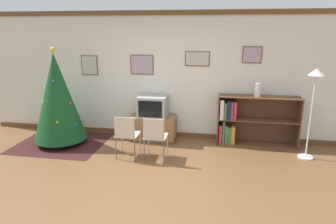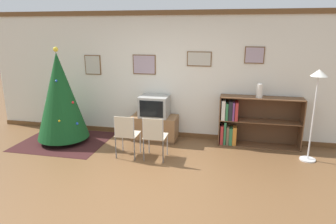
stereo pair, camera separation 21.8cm
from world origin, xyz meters
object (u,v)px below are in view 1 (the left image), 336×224
(vase, at_px, (258,90))
(bookshelf, at_px, (244,121))
(standing_lamp, at_px, (314,91))
(christmas_tree, at_px, (57,97))
(television, at_px, (153,106))
(tv_console, at_px, (153,128))
(folding_chair_left, at_px, (126,134))
(folding_chair_right, at_px, (155,136))

(vase, bearing_deg, bookshelf, 167.77)
(bookshelf, bearing_deg, vase, -12.23)
(standing_lamp, bearing_deg, christmas_tree, -179.00)
(christmas_tree, bearing_deg, television, 16.24)
(tv_console, distance_m, folding_chair_left, 1.09)
(television, distance_m, folding_chair_left, 1.10)
(tv_console, distance_m, standing_lamp, 3.22)
(television, height_order, standing_lamp, standing_lamp)
(christmas_tree, relative_size, bookshelf, 1.23)
(vase, bearing_deg, folding_chair_left, -155.71)
(tv_console, bearing_deg, vase, 1.21)
(tv_console, relative_size, folding_chair_right, 1.19)
(tv_console, height_order, television, television)
(christmas_tree, distance_m, folding_chair_left, 1.74)
(bookshelf, bearing_deg, tv_console, -177.27)
(bookshelf, bearing_deg, standing_lamp, -26.20)
(christmas_tree, height_order, tv_console, christmas_tree)
(television, relative_size, standing_lamp, 0.36)
(folding_chair_right, relative_size, bookshelf, 0.51)
(folding_chair_left, bearing_deg, christmas_tree, 162.79)
(christmas_tree, relative_size, standing_lamp, 1.19)
(christmas_tree, relative_size, television, 3.29)
(standing_lamp, bearing_deg, tv_console, 171.39)
(television, bearing_deg, vase, 1.28)
(folding_chair_left, bearing_deg, tv_console, 75.48)
(christmas_tree, bearing_deg, bookshelf, 9.56)
(vase, relative_size, standing_lamp, 0.17)
(bookshelf, xyz_separation_m, standing_lamp, (1.12, -0.55, 0.79))
(folding_chair_right, relative_size, vase, 2.89)
(folding_chair_left, height_order, folding_chair_right, same)
(christmas_tree, height_order, bookshelf, christmas_tree)
(folding_chair_right, height_order, bookshelf, bookshelf)
(tv_console, xyz_separation_m, folding_chair_right, (0.27, -1.03, 0.21))
(christmas_tree, distance_m, folding_chair_right, 2.24)
(tv_console, bearing_deg, bookshelf, 2.73)
(tv_console, relative_size, standing_lamp, 0.58)
(television, height_order, vase, vase)
(tv_console, xyz_separation_m, television, (0.00, -0.00, 0.48))
(christmas_tree, distance_m, vase, 4.03)
(standing_lamp, bearing_deg, folding_chair_left, -170.06)
(folding_chair_left, bearing_deg, standing_lamp, 9.94)
(bookshelf, relative_size, vase, 5.70)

